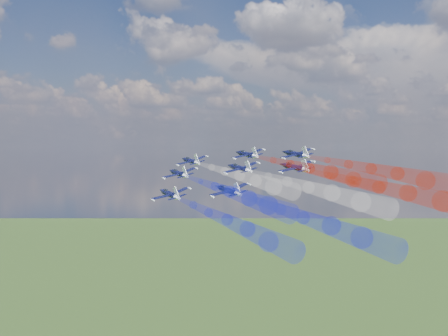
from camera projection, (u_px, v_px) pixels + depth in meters
The scene contains 16 objects.
jet_lead at pixel (191, 161), 166.03m from camera, with size 10.53×13.16×3.51m, color black, non-canonical shape.
trail_lead at pixel (240, 175), 140.11m from camera, with size 4.39×47.91×4.39m, color white, non-canonical shape.
jet_inner_left at pixel (179, 174), 151.26m from camera, with size 10.53×13.16×3.51m, color black, non-canonical shape.
trail_inner_left at pixel (231, 192), 125.34m from camera, with size 4.39×47.91×4.39m, color #1B24E9, non-canonical shape.
jet_inner_right at pixel (247, 154), 158.68m from camera, with size 10.53×13.16×3.51m, color black, non-canonical shape.
trail_inner_right at pixel (309, 168), 132.76m from camera, with size 4.39×47.91×4.39m, color red, non-canonical shape.
jet_outer_left at pixel (170, 194), 136.49m from camera, with size 10.53×13.16×3.51m, color black, non-canonical shape.
trail_outer_left at pixel (227, 220), 110.58m from camera, with size 4.39×47.91×4.39m, color #1B24E9, non-canonical shape.
jet_center_third at pixel (240, 168), 143.35m from camera, with size 10.53×13.16×3.51m, color black, non-canonical shape.
trail_center_third at pixel (309, 187), 117.43m from camera, with size 4.39×47.91×4.39m, color white, non-canonical shape.
jet_outer_right at pixel (296, 154), 152.18m from camera, with size 10.53×13.16×3.51m, color black, non-canonical shape.
trail_outer_right at pixel (371, 169), 126.27m from camera, with size 4.39×47.91×4.39m, color red, non-canonical shape.
jet_rear_left at pixel (229, 190), 129.28m from camera, with size 10.53×13.16×3.51m, color black, non-canonical shape.
trail_rear_left at pixel (304, 217), 103.37m from camera, with size 4.39×47.91×4.39m, color #1B24E9, non-canonical shape.
jet_rear_right at pixel (295, 167), 138.49m from camera, with size 10.53×13.16×3.51m, color black, non-canonical shape.
trail_rear_right at pixel (379, 187), 112.58m from camera, with size 4.39×47.91×4.39m, color red, non-canonical shape.
Camera 1 is at (114.43, -115.35, 130.84)m, focal length 43.67 mm.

